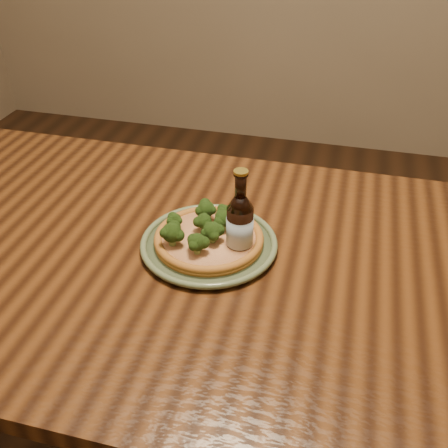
% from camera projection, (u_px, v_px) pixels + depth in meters
% --- Properties ---
extents(table, '(1.60, 0.90, 0.75)m').
position_uv_depth(table, '(202.00, 288.00, 1.15)').
color(table, '#4C2810').
rests_on(table, ground).
extents(plate, '(0.29, 0.29, 0.02)m').
position_uv_depth(plate, '(209.00, 244.00, 1.12)').
color(plate, '#5B6A49').
rests_on(plate, table).
extents(pizza, '(0.23, 0.23, 0.07)m').
position_uv_depth(pizza, '(208.00, 236.00, 1.11)').
color(pizza, '#A86925').
rests_on(pizza, plate).
extents(beer_bottle, '(0.06, 0.06, 0.20)m').
position_uv_depth(beer_bottle, '(240.00, 226.00, 1.06)').
color(beer_bottle, black).
rests_on(beer_bottle, table).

